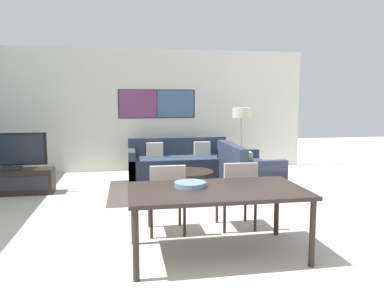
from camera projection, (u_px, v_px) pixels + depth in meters
The scene contains 12 objects.
wall_back at pixel (145, 110), 8.67m from camera, with size 7.61×0.09×2.80m.
area_rug at pixel (189, 189), 6.92m from camera, with size 2.93×1.96×0.01m.
tv_console at pixel (11, 182), 6.55m from camera, with size 1.42×0.40×0.44m.
television at pixel (9, 151), 6.49m from camera, with size 1.24×0.20×0.64m.
sofa_main at pixel (179, 163), 8.16m from camera, with size 2.19×0.88×0.81m.
sofa_side at pixel (245, 172), 7.21m from camera, with size 0.88×1.58×0.81m.
coffee_table at pixel (189, 176), 6.89m from camera, with size 0.90×0.90×0.34m.
dining_table at pixel (217, 194), 3.95m from camera, with size 1.85×1.01×0.72m.
dining_chair_left at pixel (167, 194), 4.59m from camera, with size 0.46×0.46×0.88m.
dining_chair_centre at pixel (237, 190), 4.76m from camera, with size 0.46×0.46×0.88m.
fruit_bowl at pixel (190, 184), 4.02m from camera, with size 0.34×0.34×0.05m.
floor_lamp at pixel (242, 117), 8.17m from camera, with size 0.40×0.40×1.47m.
Camera 1 is at (-0.44, -2.77, 1.66)m, focal length 35.00 mm.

